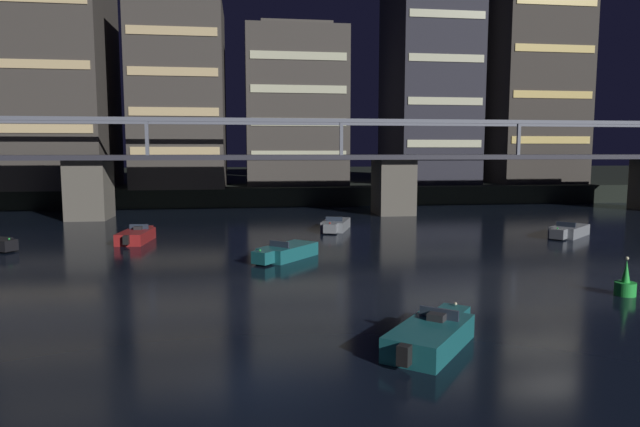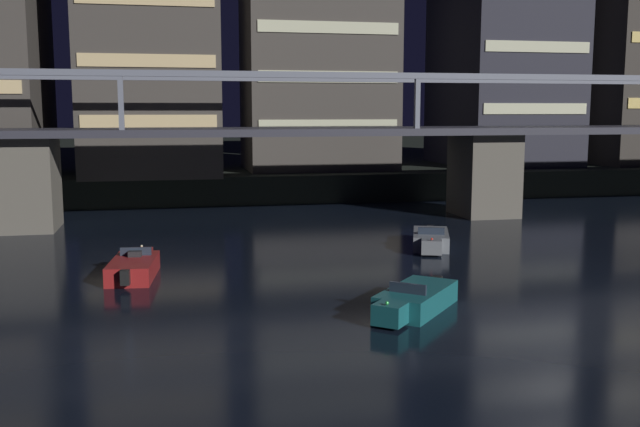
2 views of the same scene
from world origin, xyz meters
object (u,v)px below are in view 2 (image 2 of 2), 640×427
at_px(river_bridge, 269,155).
at_px(tower_west_tall, 148,36).
at_px(speedboat_mid_left, 431,240).
at_px(speedboat_near_left, 134,267).
at_px(tower_central, 317,55).
at_px(tower_east_tall, 504,23).
at_px(speedboat_near_center, 414,300).

relative_size(river_bridge, tower_west_tall, 4.41).
height_order(river_bridge, speedboat_mid_left, river_bridge).
bearing_deg(tower_west_tall, speedboat_near_left, -90.90).
relative_size(tower_west_tall, tower_central, 1.11).
height_order(speedboat_near_left, speedboat_mid_left, same).
xyz_separation_m(tower_east_tall, speedboat_near_center, (-21.67, -38.71, -14.54)).
relative_size(tower_east_tall, speedboat_near_center, 5.66).
xyz_separation_m(river_bridge, speedboat_near_left, (-7.89, -14.29, -3.87)).
xyz_separation_m(tower_central, tower_east_tall, (17.63, 1.96, 3.25)).
height_order(river_bridge, tower_central, tower_central).
xyz_separation_m(speedboat_near_center, speedboat_mid_left, (4.91, 11.49, 0.00)).
distance_m(river_bridge, speedboat_near_left, 16.78).
bearing_deg(river_bridge, tower_east_tall, 35.04).
height_order(river_bridge, speedboat_near_center, river_bridge).
distance_m(river_bridge, speedboat_mid_left, 13.25).
height_order(speedboat_near_left, speedboat_near_center, same).
relative_size(river_bridge, tower_east_tall, 3.65).
bearing_deg(tower_east_tall, tower_central, -173.64).
bearing_deg(speedboat_mid_left, tower_east_tall, 58.37).
height_order(tower_west_tall, speedboat_mid_left, tower_west_tall).
height_order(tower_west_tall, tower_central, tower_west_tall).
relative_size(river_bridge, tower_central, 4.88).
xyz_separation_m(tower_east_tall, speedboat_near_left, (-31.67, -30.96, -14.54)).
relative_size(tower_central, tower_east_tall, 0.75).
xyz_separation_m(tower_central, speedboat_near_center, (-4.05, -36.75, -11.29)).
relative_size(tower_west_tall, speedboat_mid_left, 4.18).
relative_size(tower_west_tall, tower_east_tall, 0.83).
xyz_separation_m(river_bridge, tower_central, (6.15, 14.71, 7.43)).
distance_m(speedboat_near_left, speedboat_mid_left, 15.36).
relative_size(tower_east_tall, speedboat_near_left, 4.93).
xyz_separation_m(river_bridge, tower_east_tall, (23.78, 16.67, 10.67)).
distance_m(tower_east_tall, speedboat_near_center, 46.69).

